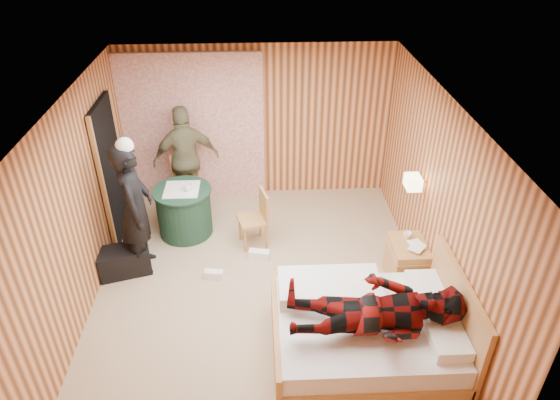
{
  "coord_description": "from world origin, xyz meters",
  "views": [
    {
      "loc": [
        0.01,
        -4.84,
        4.39
      ],
      "look_at": [
        0.27,
        0.51,
        1.05
      ],
      "focal_mm": 32.0,
      "sensor_mm": 36.0,
      "label": 1
    }
  ],
  "objects_px": {
    "nightstand": "(406,262)",
    "man_at_table": "(186,159)",
    "man_on_bed": "(379,302)",
    "wall_lamp": "(413,182)",
    "round_table": "(184,211)",
    "woman_standing": "(136,209)",
    "bed": "(366,332)",
    "chair_far": "(187,179)",
    "chair_near": "(257,214)",
    "duffel_bag": "(125,261)"
  },
  "relations": [
    {
      "from": "nightstand",
      "to": "man_at_table",
      "type": "distance_m",
      "value": 3.61
    },
    {
      "from": "nightstand",
      "to": "man_on_bed",
      "type": "bearing_deg",
      "value": -117.9
    },
    {
      "from": "wall_lamp",
      "to": "round_table",
      "type": "distance_m",
      "value": 3.29
    },
    {
      "from": "woman_standing",
      "to": "man_at_table",
      "type": "bearing_deg",
      "value": -24.32
    },
    {
      "from": "nightstand",
      "to": "man_at_table",
      "type": "height_order",
      "value": "man_at_table"
    },
    {
      "from": "nightstand",
      "to": "round_table",
      "type": "xyz_separation_m",
      "value": [
        -2.98,
        1.25,
        0.07
      ]
    },
    {
      "from": "bed",
      "to": "man_at_table",
      "type": "bearing_deg",
      "value": 125.66
    },
    {
      "from": "nightstand",
      "to": "wall_lamp",
      "type": "bearing_deg",
      "value": 82.96
    },
    {
      "from": "chair_far",
      "to": "man_on_bed",
      "type": "distance_m",
      "value": 4.03
    },
    {
      "from": "chair_far",
      "to": "man_at_table",
      "type": "height_order",
      "value": "man_at_table"
    },
    {
      "from": "chair_near",
      "to": "woman_standing",
      "type": "xyz_separation_m",
      "value": [
        -1.55,
        -0.44,
        0.42
      ]
    },
    {
      "from": "chair_far",
      "to": "man_at_table",
      "type": "relative_size",
      "value": 0.54
    },
    {
      "from": "round_table",
      "to": "duffel_bag",
      "type": "xyz_separation_m",
      "value": [
        -0.71,
        -0.9,
        -0.19
      ]
    },
    {
      "from": "duffel_bag",
      "to": "chair_far",
      "type": "bearing_deg",
      "value": 50.55
    },
    {
      "from": "chair_far",
      "to": "duffel_bag",
      "type": "xyz_separation_m",
      "value": [
        -0.68,
        -1.56,
        -0.35
      ]
    },
    {
      "from": "bed",
      "to": "man_on_bed",
      "type": "bearing_deg",
      "value": -84.21
    },
    {
      "from": "wall_lamp",
      "to": "chair_far",
      "type": "height_order",
      "value": "wall_lamp"
    },
    {
      "from": "bed",
      "to": "chair_far",
      "type": "height_order",
      "value": "bed"
    },
    {
      "from": "round_table",
      "to": "chair_near",
      "type": "relative_size",
      "value": 0.99
    },
    {
      "from": "chair_near",
      "to": "man_on_bed",
      "type": "relative_size",
      "value": 0.48
    },
    {
      "from": "bed",
      "to": "woman_standing",
      "type": "relative_size",
      "value": 1.07
    },
    {
      "from": "round_table",
      "to": "duffel_bag",
      "type": "height_order",
      "value": "round_table"
    },
    {
      "from": "bed",
      "to": "man_at_table",
      "type": "height_order",
      "value": "man_at_table"
    },
    {
      "from": "woman_standing",
      "to": "man_on_bed",
      "type": "distance_m",
      "value": 3.31
    },
    {
      "from": "chair_far",
      "to": "man_on_bed",
      "type": "bearing_deg",
      "value": -73.59
    },
    {
      "from": "round_table",
      "to": "woman_standing",
      "type": "height_order",
      "value": "woman_standing"
    },
    {
      "from": "bed",
      "to": "duffel_bag",
      "type": "bearing_deg",
      "value": 152.9
    },
    {
      "from": "wall_lamp",
      "to": "man_at_table",
      "type": "bearing_deg",
      "value": 152.04
    },
    {
      "from": "chair_near",
      "to": "woman_standing",
      "type": "bearing_deg",
      "value": -89.23
    },
    {
      "from": "round_table",
      "to": "man_on_bed",
      "type": "bearing_deg",
      "value": -49.39
    },
    {
      "from": "wall_lamp",
      "to": "bed",
      "type": "height_order",
      "value": "wall_lamp"
    },
    {
      "from": "chair_far",
      "to": "duffel_bag",
      "type": "relative_size",
      "value": 1.4
    },
    {
      "from": "bed",
      "to": "chair_near",
      "type": "height_order",
      "value": "bed"
    },
    {
      "from": "chair_far",
      "to": "woman_standing",
      "type": "height_order",
      "value": "woman_standing"
    },
    {
      "from": "chair_far",
      "to": "woman_standing",
      "type": "relative_size",
      "value": 0.51
    },
    {
      "from": "chair_far",
      "to": "chair_near",
      "type": "relative_size",
      "value": 1.09
    },
    {
      "from": "chair_near",
      "to": "duffel_bag",
      "type": "distance_m",
      "value": 1.9
    },
    {
      "from": "nightstand",
      "to": "man_on_bed",
      "type": "height_order",
      "value": "man_on_bed"
    },
    {
      "from": "wall_lamp",
      "to": "bed",
      "type": "relative_size",
      "value": 0.13
    },
    {
      "from": "bed",
      "to": "man_on_bed",
      "type": "relative_size",
      "value": 1.11
    },
    {
      "from": "round_table",
      "to": "man_on_bed",
      "type": "distance_m",
      "value": 3.51
    },
    {
      "from": "round_table",
      "to": "chair_far",
      "type": "xyz_separation_m",
      "value": [
        -0.03,
        0.67,
        0.16
      ]
    },
    {
      "from": "wall_lamp",
      "to": "chair_near",
      "type": "distance_m",
      "value": 2.19
    },
    {
      "from": "bed",
      "to": "man_at_table",
      "type": "distance_m",
      "value": 3.87
    },
    {
      "from": "wall_lamp",
      "to": "man_on_bed",
      "type": "distance_m",
      "value": 1.93
    },
    {
      "from": "nightstand",
      "to": "round_table",
      "type": "bearing_deg",
      "value": 157.27
    },
    {
      "from": "nightstand",
      "to": "woman_standing",
      "type": "height_order",
      "value": "woman_standing"
    },
    {
      "from": "round_table",
      "to": "woman_standing",
      "type": "bearing_deg",
      "value": -122.07
    },
    {
      "from": "chair_near",
      "to": "man_at_table",
      "type": "relative_size",
      "value": 0.49
    },
    {
      "from": "man_on_bed",
      "to": "bed",
      "type": "bearing_deg",
      "value": 95.79
    }
  ]
}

